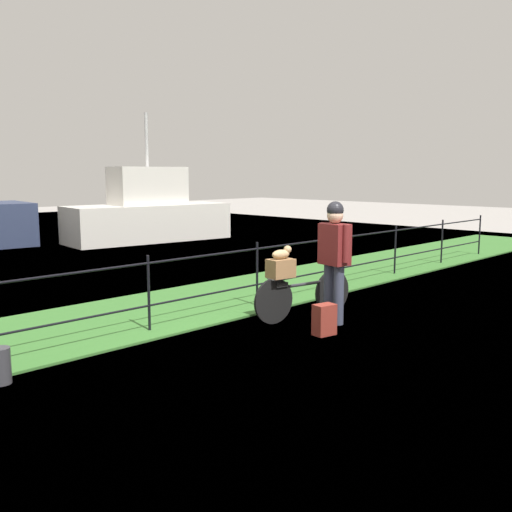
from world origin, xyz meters
TOP-DOWN VIEW (x-y plane):
  - ground_plane at (0.00, 0.00)m, footprint 60.00×60.00m
  - grass_strip at (0.00, 2.76)m, footprint 27.00×2.40m
  - iron_fence at (-0.00, 1.92)m, footprint 18.04×0.04m
  - bicycle_main at (0.97, 0.97)m, footprint 1.71×0.35m
  - wooden_crate at (0.57, 1.04)m, footprint 0.39×0.30m
  - terrier_dog at (0.60, 1.04)m, footprint 0.32×0.19m
  - cyclist_person at (1.07, 0.50)m, footprint 0.32×0.53m
  - backpack_on_paving at (0.50, 0.22)m, footprint 0.31×0.23m
  - mooring_bollard at (-3.11, 1.42)m, footprint 0.20×0.20m
  - moored_boat_far at (4.96, 10.47)m, footprint 5.13×2.24m

SIDE VIEW (x-z plane):
  - ground_plane at x=0.00m, z-range 0.00..0.00m
  - grass_strip at x=0.00m, z-range 0.00..0.03m
  - mooring_bollard at x=-3.11m, z-range 0.00..0.36m
  - backpack_on_paving at x=0.50m, z-range 0.00..0.40m
  - bicycle_main at x=0.97m, z-range 0.02..0.65m
  - iron_fence at x=0.00m, z-range 0.09..1.10m
  - wooden_crate at x=0.57m, z-range 0.63..0.89m
  - moored_boat_far at x=4.96m, z-range -1.10..2.75m
  - terrier_dog at x=0.60m, z-range 0.88..1.06m
  - cyclist_person at x=1.07m, z-range 0.16..1.84m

